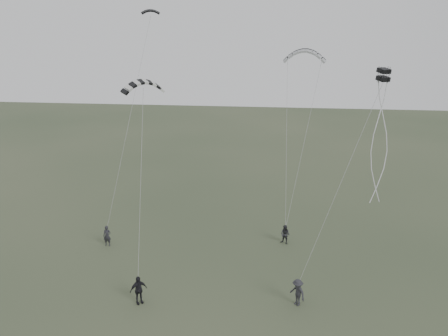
# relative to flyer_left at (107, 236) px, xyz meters

# --- Properties ---
(ground) EXTENTS (140.00, 140.00, 0.00)m
(ground) POSITION_rel_flyer_left_xyz_m (8.17, -4.73, -0.80)
(ground) COLOR #34412B
(ground) RESTS_ON ground
(flyer_left) EXTENTS (0.61, 0.42, 1.60)m
(flyer_left) POSITION_rel_flyer_left_xyz_m (0.00, 0.00, 0.00)
(flyer_left) COLOR #232328
(flyer_left) RESTS_ON ground
(flyer_right) EXTENTS (0.92, 0.84, 1.52)m
(flyer_right) POSITION_rel_flyer_left_xyz_m (13.42, 1.94, -0.04)
(flyer_right) COLOR #25252A
(flyer_right) RESTS_ON ground
(flyer_center) EXTENTS (1.09, 1.00, 1.79)m
(flyer_center) POSITION_rel_flyer_left_xyz_m (4.62, -6.86, 0.09)
(flyer_center) COLOR black
(flyer_center) RESTS_ON ground
(flyer_far) EXTENTS (1.21, 1.23, 1.70)m
(flyer_far) POSITION_rel_flyer_left_xyz_m (14.04, -5.91, 0.05)
(flyer_far) COLOR #26262B
(flyer_far) RESTS_ON ground
(kite_dark_small) EXTENTS (1.55, 0.99, 0.60)m
(kite_dark_small) POSITION_rel_flyer_left_xyz_m (2.11, 7.37, 16.40)
(kite_dark_small) COLOR black
(kite_dark_small) RESTS_ON flyer_left
(kite_pale_large) EXTENTS (3.72, 1.43, 1.64)m
(kite_pale_large) POSITION_rel_flyer_left_xyz_m (14.66, 10.61, 13.21)
(kite_pale_large) COLOR #9B9D9F
(kite_pale_large) RESTS_ON flyer_right
(kite_striped) EXTENTS (2.75, 2.43, 1.24)m
(kite_striped) POSITION_rel_flyer_left_xyz_m (3.86, -1.28, 11.75)
(kite_striped) COLOR black
(kite_striped) RESTS_ON flyer_center
(kite_box) EXTENTS (0.85, 0.88, 0.78)m
(kite_box) POSITION_rel_flyer_left_xyz_m (18.37, -2.64, 12.48)
(kite_box) COLOR black
(kite_box) RESTS_ON flyer_far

